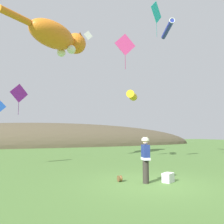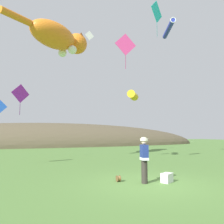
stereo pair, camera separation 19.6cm
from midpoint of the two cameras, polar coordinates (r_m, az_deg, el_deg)
The scene contains 12 objects.
ground_plane at distance 8.87m, azimuth 9.76°, elevation -18.06°, with size 120.00×120.00×0.00m, color #517A38.
distant_hill_ridge at distance 37.72m, azimuth -15.61°, elevation -8.48°, with size 55.22×12.94×7.50m.
festival_attendant at distance 8.82m, azimuth 8.13°, elevation -11.88°, with size 0.35×0.47×1.77m.
kite_spool at distance 9.15m, azimuth 1.38°, elevation -16.97°, with size 0.14×0.25×0.25m.
picnic_cooler at distance 9.28m, azimuth 13.83°, elevation -16.30°, with size 0.58×0.52×0.36m.
kite_giant_cat at distance 18.31m, azimuth -14.20°, elevation 18.33°, with size 6.45×4.59×2.24m.
kite_fish_windsock at distance 17.36m, azimuth 5.06°, elevation 4.14°, with size 1.84×2.17×0.69m.
kite_tube_streamer at distance 19.17m, azimuth 14.01°, elevation 20.24°, with size 1.45×2.77×0.44m.
kite_diamond_pink at distance 14.84m, azimuth 3.06°, elevation 17.13°, with size 1.48×0.09×2.38m.
kite_diamond_violet at distance 17.61m, azimuth -23.40°, elevation 4.49°, with size 1.25×0.70×2.32m.
kite_diamond_white at distance 21.79m, azimuth -6.52°, elevation 19.21°, with size 0.91×0.14×1.82m.
kite_diamond_teal at distance 15.51m, azimuth 11.10°, elevation 24.19°, with size 1.30×0.78×2.41m.
Camera 1 is at (-4.68, -7.32, 1.90)m, focal length 35.00 mm.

